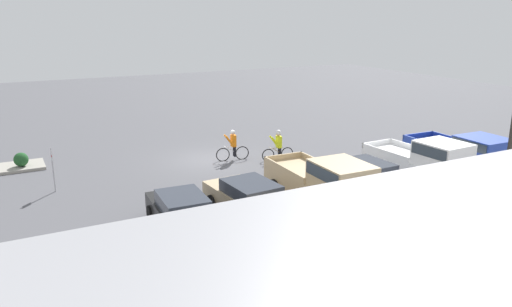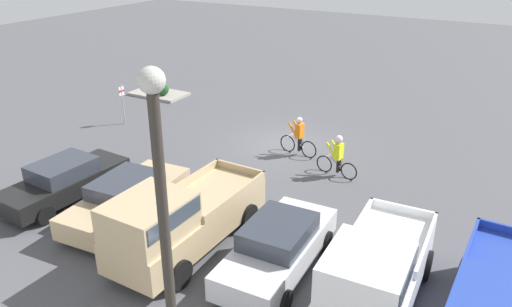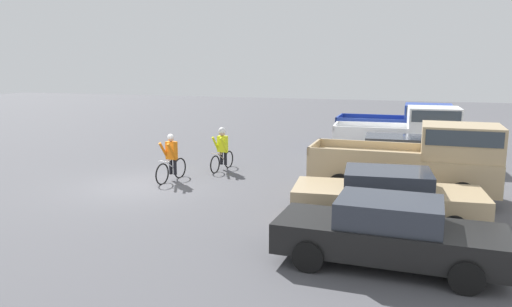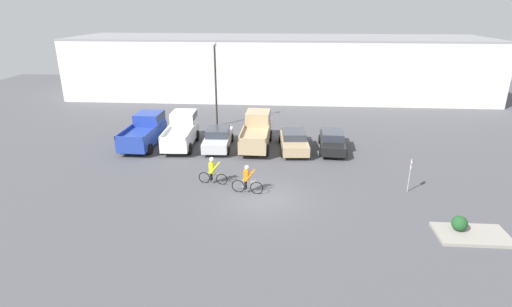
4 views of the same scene
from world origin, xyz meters
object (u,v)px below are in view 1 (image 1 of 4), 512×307
Objects in this scene: sedan_1 at (251,200)px; cyclist_0 at (233,145)px; pickup_truck_2 at (324,184)px; fire_lane_sign at (53,165)px; cyclist_1 at (278,144)px; sedan_2 at (183,214)px; shrub at (21,160)px; pickup_truck_0 at (463,155)px; sedan_0 at (367,178)px; pickup_truck_1 at (423,163)px.

sedan_1 is 2.70× the size of cyclist_0.
fire_lane_sign is at bearing -39.28° from pickup_truck_2.
cyclist_0 reaches higher than cyclist_1.
sedan_2 is 12.06m from shrub.
shrub is (18.69, -11.28, -0.63)m from pickup_truck_0.
sedan_1 is 2.80m from sedan_2.
pickup_truck_2 is at bearing 140.72° from fire_lane_sign.
pickup_truck_0 is 14.00m from sedan_2.
fire_lane_sign is at bearing -1.42° from cyclist_1.
sedan_0 is 17.13m from shrub.
sedan_1 is 7.94m from cyclist_0.
shrub is at bearing -49.02° from pickup_truck_2.
sedan_0 is 6.46m from cyclist_1.
cyclist_1 is (6.32, -6.66, -0.25)m from pickup_truck_0.
shrub is (10.21, -3.51, -0.32)m from cyclist_0.
cyclist_1 is at bearing 152.84° from cyclist_0.
sedan_0 is 2.59× the size of cyclist_0.
pickup_truck_0 is at bearing 177.54° from sedan_0.
pickup_truck_1 is 11.24m from sedan_2.
shrub is (12.37, -4.62, -0.38)m from cyclist_1.
cyclist_0 is 2.43m from cyclist_1.
fire_lane_sign is 4.53m from shrub.
pickup_truck_2 is 2.80× the size of fire_lane_sign.
fire_lane_sign reaches higher than sedan_0.
pickup_truck_2 reaches higher than sedan_1.
sedan_0 reaches higher than sedan_2.
pickup_truck_0 is 18.90m from fire_lane_sign.
pickup_truck_0 reaches higher than fire_lane_sign.
cyclist_0 is (-2.71, -7.47, 0.11)m from sedan_1.
sedan_2 is at bearing 54.06° from cyclist_0.
pickup_truck_2 is at bearing 172.48° from sedan_2.
pickup_truck_2 is 2.96m from sedan_1.
pickup_truck_1 is 1.08× the size of sedan_2.
pickup_truck_1 reaches higher than sedan_2.
cyclist_1 is at bearing -83.50° from sedan_0.
cyclist_1 is 2.49× the size of shrub.
fire_lane_sign is (11.25, -0.28, 0.33)m from cyclist_1.
fire_lane_sign is at bearing -25.74° from pickup_truck_1.
sedan_2 is 9.38m from cyclist_0.
cyclist_1 is (-7.67, -6.49, 0.17)m from sedan_2.
pickup_truck_1 is 2.86× the size of cyclist_1.
sedan_1 is 2.45× the size of fire_lane_sign.
sedan_0 is 0.84× the size of pickup_truck_2.
pickup_truck_2 reaches higher than cyclist_0.
pickup_truck_0 is at bearing 133.49° from cyclist_1.
pickup_truck_0 is 11.51m from cyclist_0.
pickup_truck_2 is 3.15× the size of cyclist_1.
cyclist_0 is at bearing 161.03° from shrub.
pickup_truck_0 is 11.20m from sedan_1.
pickup_truck_0 is 1.02× the size of pickup_truck_1.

